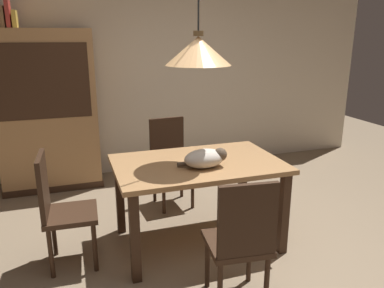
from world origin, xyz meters
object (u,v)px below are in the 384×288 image
at_px(chair_far_back, 170,158).
at_px(hutch_bookcase, 48,115).
at_px(chair_near_front, 241,238).
at_px(book_red_tall, 8,14).
at_px(book_yellow_short, 15,19).
at_px(chair_left_side, 60,206).
at_px(cat_sleeping, 206,158).
at_px(book_brown_thick, 2,17).
at_px(dining_table, 198,173).
at_px(pendant_lamp, 198,50).

height_order(chair_far_back, hutch_bookcase, hutch_bookcase).
relative_size(chair_near_front, book_red_tall, 3.32).
bearing_deg(chair_near_front, book_yellow_short, 118.75).
relative_size(chair_left_side, cat_sleeping, 2.38).
relative_size(chair_near_front, cat_sleeping, 2.38).
distance_m(book_brown_thick, book_red_tall, 0.07).
distance_m(dining_table, chair_far_back, 0.89).
height_order(dining_table, cat_sleeping, cat_sleeping).
xyz_separation_m(hutch_bookcase, book_red_tall, (-0.28, 0.00, 1.10)).
bearing_deg(book_brown_thick, pendant_lamp, -48.09).
xyz_separation_m(dining_table, hutch_bookcase, (-1.23, 1.76, 0.24)).
bearing_deg(cat_sleeping, chair_near_front, -91.99).
xyz_separation_m(pendant_lamp, book_yellow_short, (-1.45, 1.76, 0.28)).
bearing_deg(chair_left_side, dining_table, -0.19).
height_order(hutch_bookcase, book_brown_thick, book_brown_thick).
relative_size(chair_near_front, book_yellow_short, 4.65).
bearing_deg(chair_near_front, cat_sleeping, 88.01).
bearing_deg(pendant_lamp, book_yellow_short, 129.59).
relative_size(hutch_bookcase, book_red_tall, 6.61).
xyz_separation_m(chair_far_back, pendant_lamp, (0.01, -0.88, 1.15)).
relative_size(book_brown_thick, book_red_tall, 0.86).
bearing_deg(book_red_tall, dining_table, -49.32).
bearing_deg(chair_left_side, book_yellow_short, 100.53).
xyz_separation_m(chair_left_side, book_yellow_short, (-0.33, 1.75, 1.43)).
bearing_deg(pendant_lamp, chair_left_side, 179.81).
height_order(pendant_lamp, book_brown_thick, pendant_lamp).
bearing_deg(book_red_tall, cat_sleeping, -51.24).
bearing_deg(chair_left_side, cat_sleeping, -7.42).
bearing_deg(pendant_lamp, book_brown_thick, 131.91).
height_order(chair_left_side, book_yellow_short, book_yellow_short).
distance_m(chair_far_back, book_red_tall, 2.29).
distance_m(pendant_lamp, book_yellow_short, 2.30).
distance_m(chair_far_back, cat_sleeping, 1.07).
height_order(dining_table, book_brown_thick, book_brown_thick).
xyz_separation_m(chair_far_back, book_yellow_short, (-1.45, 0.88, 1.43)).
height_order(dining_table, pendant_lamp, pendant_lamp).
bearing_deg(chair_far_back, pendant_lamp, -89.60).
bearing_deg(chair_left_side, book_red_tall, 102.32).
bearing_deg(chair_near_front, pendant_lamp, 89.46).
xyz_separation_m(dining_table, chair_near_front, (-0.01, -0.88, -0.14)).
height_order(chair_near_front, book_red_tall, book_red_tall).
xyz_separation_m(cat_sleeping, pendant_lamp, (-0.02, 0.15, 0.84)).
relative_size(dining_table, book_red_tall, 5.00).
bearing_deg(hutch_bookcase, book_red_tall, 179.69).
bearing_deg(hutch_bookcase, chair_far_back, -35.65).
distance_m(chair_left_side, hutch_bookcase, 1.80).
relative_size(cat_sleeping, book_brown_thick, 1.63).
bearing_deg(book_yellow_short, chair_far_back, -31.29).
height_order(chair_near_front, hutch_bookcase, hutch_bookcase).
relative_size(dining_table, hutch_bookcase, 0.76).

